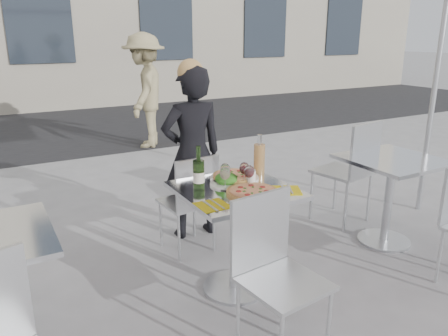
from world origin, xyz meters
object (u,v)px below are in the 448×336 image
pizza_near (252,192)px  wineglass_red_a (249,172)px  woman_diner (192,154)px  wineglass_white_a (225,174)px  pizza_far (234,176)px  napkin_right (286,190)px  salad_plate (226,180)px  chair_far (192,196)px  wineglass_white_b (225,170)px  wine_bottle (199,174)px  carafe (259,158)px  side_chair_rfar (352,165)px  sugar_shaker (251,176)px  main_table (235,218)px  wineglass_red_b (244,169)px  pedestrian_b (145,91)px  side_table_right (390,183)px  napkin_left (212,205)px  chair_near (273,262)px

pizza_near → wineglass_red_a: 0.14m
woman_diner → wineglass_white_a: (-0.21, -0.95, 0.12)m
pizza_far → napkin_right: pizza_far is taller
salad_plate → wineglass_white_a: bearing=-123.6°
chair_far → woman_diner: size_ratio=0.56×
woman_diner → wineglass_white_b: woman_diner is taller
pizza_near → pizza_far: bearing=80.7°
wine_bottle → carafe: wine_bottle is taller
side_chair_rfar → wineglass_red_a: bearing=7.0°
chair_far → sugar_shaker: size_ratio=7.75×
main_table → sugar_shaker: bearing=12.3°
main_table → wineglass_red_b: wineglass_red_b is taller
pedestrian_b → wineglass_red_b: size_ratio=11.17×
pizza_far → side_table_right: bearing=-7.3°
napkin_right → wineglass_white_a: bearing=178.1°
side_chair_rfar → wine_bottle: 1.79m
salad_plate → side_chair_rfar: bearing=13.1°
chair_far → napkin_left: chair_far is taller
salad_plate → napkin_right: (0.29, -0.28, -0.03)m
side_table_right → side_chair_rfar: bearing=89.1°
wineglass_white_b → pizza_near: bearing=-68.3°
main_table → side_chair_rfar: (1.51, 0.44, 0.04)m
pizza_far → napkin_right: bearing=-65.6°
main_table → wineglass_red_b: (0.09, 0.03, 0.32)m
wineglass_white_a → wineglass_red_a: same height
wineglass_white_a → napkin_right: wineglass_white_a is taller
pizza_far → wineglass_white_a: size_ratio=2.17×
wineglass_white_b → wineglass_red_b: same height
woman_diner → pizza_near: size_ratio=4.46×
wine_bottle → sugar_shaker: 0.37m
pedestrian_b → pizza_near: size_ratio=5.29×
side_table_right → wineglass_white_a: wineglass_white_a is taller
napkin_left → pizza_near: bearing=10.6°
sugar_shaker → chair_far: bearing=105.4°
carafe → napkin_right: (-0.04, -0.38, -0.11)m
woman_diner → salad_plate: 0.88m
chair_far → wineglass_red_a: size_ratio=5.27×
wineglass_white_a → wineglass_white_b: (0.04, 0.07, 0.00)m
main_table → wineglass_red_a: bearing=-25.7°
chair_far → pizza_far: chair_far is taller
side_chair_rfar → wineglass_white_a: size_ratio=6.23×
side_table_right → wineglass_white_b: size_ratio=4.76×
chair_near → wineglass_red_b: bearing=65.6°
pizza_near → wine_bottle: 0.36m
pedestrian_b → salad_plate: (-0.91, -4.17, -0.09)m
side_chair_rfar → wineglass_red_a: 1.53m
main_table → wineglass_red_a: (0.08, -0.04, 0.32)m
main_table → side_table_right: same height
main_table → napkin_right: bearing=-36.0°
chair_far → wineglass_red_a: bearing=94.3°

